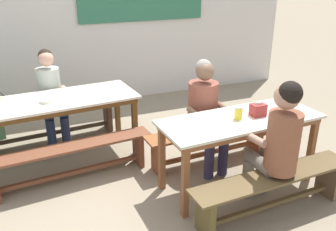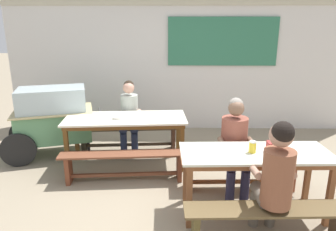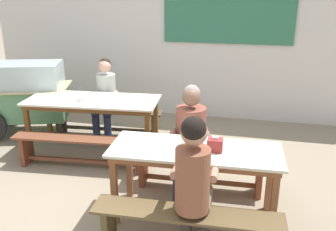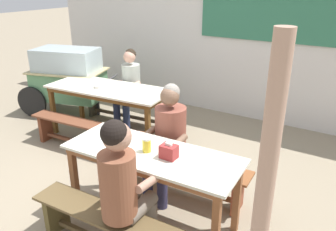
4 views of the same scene
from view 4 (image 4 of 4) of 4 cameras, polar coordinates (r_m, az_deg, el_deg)
The scene contains 15 objects.
ground_plane at distance 4.19m, azimuth -8.58°, elevation -10.93°, with size 40.00×40.00×0.00m, color gray.
backdrop_wall at distance 5.99m, azimuth 8.87°, elevation 13.67°, with size 7.09×0.23×2.68m.
dining_table_far at distance 5.09m, azimuth -9.89°, elevation 3.86°, with size 1.90×0.90×0.77m.
dining_table_near at distance 3.20m, azimuth -2.72°, elevation -7.42°, with size 1.70×0.71×0.77m.
bench_far_back at distance 5.66m, azimuth -6.23°, elevation 1.44°, with size 1.81×0.43×0.42m.
bench_far_front at distance 4.83m, azimuth -13.53°, elevation -2.71°, with size 1.80×0.40×0.42m.
bench_near_back at distance 3.82m, azimuth 1.94°, elevation -9.08°, with size 1.61×0.36×0.42m.
bench_near_front at distance 3.05m, azimuth -8.51°, elevation -18.60°, with size 1.69×0.37×0.42m.
food_cart at distance 6.23m, azimuth -16.53°, elevation 6.38°, with size 1.73×1.16×1.15m.
person_near_front at distance 2.79m, azimuth -7.52°, elevation -11.03°, with size 0.41×0.53×1.31m.
person_right_near_table at distance 3.63m, azimuth -0.04°, elevation -3.35°, with size 0.46×0.56×1.26m.
person_center_facing at distance 5.46m, azimuth -6.56°, elevation 5.21°, with size 0.42×0.51×1.24m.
tissue_box at distance 3.03m, azimuth 0.14°, elevation -6.05°, with size 0.15×0.11×0.15m.
condiment_jar at distance 3.14m, azimuth -3.59°, elevation -4.96°, with size 0.08×0.08×0.13m.
soup_bowl at distance 5.08m, azimuth -11.51°, elevation 4.80°, with size 0.14×0.14×0.04m, color silver.
Camera 4 is at (2.35, -2.62, 2.27)m, focal length 36.39 mm.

